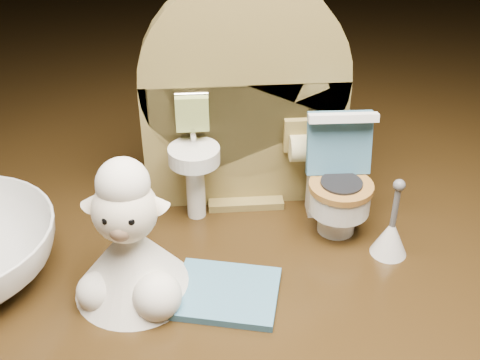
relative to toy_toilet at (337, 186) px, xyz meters
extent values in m
cube|color=#30200C|center=(-0.05, -0.03, -0.08)|extent=(2.50, 2.50, 0.10)
cube|color=olive|center=(-0.05, 0.03, 0.01)|extent=(0.13, 0.02, 0.09)
cylinder|color=olive|center=(-0.05, 0.03, 0.06)|extent=(0.13, 0.02, 0.13)
cube|color=olive|center=(-0.05, 0.03, -0.03)|extent=(0.05, 0.04, 0.01)
cylinder|color=white|center=(-0.09, 0.02, -0.01)|extent=(0.01, 0.01, 0.04)
cylinder|color=white|center=(-0.09, 0.01, 0.02)|extent=(0.03, 0.03, 0.01)
cylinder|color=silver|center=(-0.09, 0.02, 0.03)|extent=(0.00, 0.00, 0.01)
cube|color=#92A354|center=(-0.09, 0.02, 0.04)|extent=(0.02, 0.01, 0.02)
cube|color=olive|center=(-0.02, 0.02, 0.02)|extent=(0.02, 0.01, 0.02)
cylinder|color=beige|center=(-0.02, 0.02, 0.02)|extent=(0.02, 0.02, 0.02)
cylinder|color=white|center=(0.00, -0.01, -0.02)|extent=(0.02, 0.02, 0.02)
cylinder|color=white|center=(0.00, -0.01, 0.00)|extent=(0.04, 0.04, 0.02)
cylinder|color=#9B662A|center=(0.00, -0.01, 0.01)|extent=(0.04, 0.04, 0.00)
cube|color=white|center=(0.00, 0.01, 0.00)|extent=(0.03, 0.02, 0.05)
cube|color=teal|center=(0.00, 0.01, 0.03)|extent=(0.04, 0.01, 0.04)
cube|color=white|center=(0.00, 0.00, 0.05)|extent=(0.04, 0.01, 0.01)
cylinder|color=#A2D222|center=(0.01, 0.01, 0.02)|extent=(0.01, 0.01, 0.01)
cube|color=teal|center=(-0.07, -0.06, -0.03)|extent=(0.07, 0.06, 0.00)
cone|color=white|center=(0.03, -0.03, -0.02)|extent=(0.02, 0.02, 0.02)
cylinder|color=#59595B|center=(0.03, -0.03, 0.01)|extent=(0.00, 0.00, 0.03)
sphere|color=#59595B|center=(0.03, -0.03, 0.02)|extent=(0.01, 0.01, 0.01)
cone|color=white|center=(-0.12, -0.05, -0.01)|extent=(0.07, 0.07, 0.04)
sphere|color=white|center=(-0.11, -0.07, -0.02)|extent=(0.03, 0.03, 0.03)
sphere|color=white|center=(-0.14, -0.06, -0.02)|extent=(0.02, 0.02, 0.02)
sphere|color=#FFEACE|center=(-0.12, -0.05, 0.03)|extent=(0.03, 0.03, 0.03)
sphere|color=#98765A|center=(-0.13, -0.07, 0.02)|extent=(0.01, 0.01, 0.01)
sphere|color=white|center=(-0.12, -0.05, 0.04)|extent=(0.03, 0.03, 0.03)
cone|color=#FFEACE|center=(-0.14, -0.05, 0.03)|extent=(0.02, 0.01, 0.02)
cone|color=#FFEACE|center=(-0.11, -0.05, 0.03)|extent=(0.02, 0.01, 0.02)
sphere|color=black|center=(-0.13, -0.07, 0.03)|extent=(0.00, 0.00, 0.00)
sphere|color=black|center=(-0.12, -0.07, 0.03)|extent=(0.00, 0.00, 0.00)
camera|label=1|loc=(-0.09, -0.31, 0.20)|focal=45.00mm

